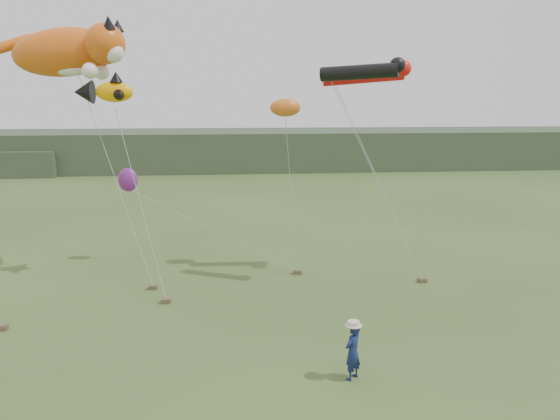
{
  "coord_description": "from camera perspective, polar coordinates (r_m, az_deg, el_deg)",
  "views": [
    {
      "loc": [
        -1.15,
        -15.3,
        7.43
      ],
      "look_at": [
        0.67,
        3.0,
        3.67
      ],
      "focal_mm": 35.0,
      "sensor_mm": 36.0,
      "label": 1
    }
  ],
  "objects": [
    {
      "name": "tube_kites",
      "position": [
        22.72,
        9.25,
        13.96
      ],
      "size": [
        3.88,
        2.86,
        1.05
      ],
      "color": "black",
      "rests_on": "ground"
    },
    {
      "name": "headland",
      "position": [
        60.27,
        -7.56,
        6.21
      ],
      "size": [
        90.0,
        13.0,
        4.0
      ],
      "color": "#2D3D28",
      "rests_on": "ground"
    },
    {
      "name": "cat_kite",
      "position": [
        25.29,
        -20.71,
        15.27
      ],
      "size": [
        5.88,
        3.14,
        2.58
      ],
      "color": "#D55711",
      "rests_on": "ground"
    },
    {
      "name": "festival_attendant",
      "position": [
        15.2,
        7.6,
        -14.47
      ],
      "size": [
        0.67,
        0.67,
        1.57
      ],
      "primitive_type": "imported",
      "rotation": [
        0.0,
        0.0,
        3.9
      ],
      "color": "#151F4F",
      "rests_on": "ground"
    },
    {
      "name": "sandbag_anchors",
      "position": [
        21.51,
        -6.35,
        -8.48
      ],
      "size": [
        15.71,
        5.09,
        0.17
      ],
      "color": "brown",
      "rests_on": "ground"
    },
    {
      "name": "fish_kite",
      "position": [
        23.7,
        -18.02,
        11.71
      ],
      "size": [
        2.46,
        1.68,
        1.29
      ],
      "color": "#FEA100",
      "rests_on": "ground"
    },
    {
      "name": "ground",
      "position": [
        17.05,
        -1.27,
        -14.29
      ],
      "size": [
        120.0,
        120.0,
        0.0
      ],
      "primitive_type": "plane",
      "color": "#385123",
      "rests_on": "ground"
    },
    {
      "name": "misc_kites",
      "position": [
        24.29,
        -6.72,
        7.33
      ],
      "size": [
        8.13,
        2.32,
        4.17
      ],
      "color": "orange",
      "rests_on": "ground"
    }
  ]
}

